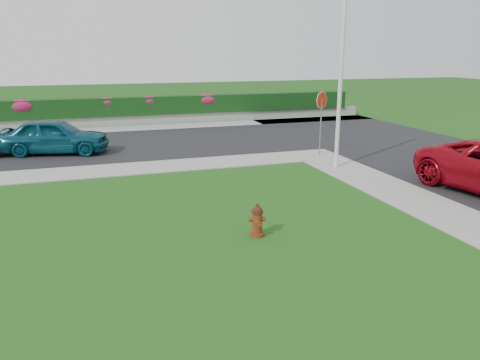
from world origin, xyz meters
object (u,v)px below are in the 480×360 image
object	(u,v)px
fire_hydrant	(257,221)
utility_pole	(340,87)
stop_sign	(321,108)
sedan_teal	(54,136)

from	to	relation	value
fire_hydrant	utility_pole	world-z (taller)	utility_pole
utility_pole	fire_hydrant	bearing A→B (deg)	-133.46
fire_hydrant	utility_pole	bearing A→B (deg)	60.52
fire_hydrant	stop_sign	world-z (taller)	stop_sign
fire_hydrant	utility_pole	size ratio (longest dim) A/B	0.13
sedan_teal	stop_sign	world-z (taller)	stop_sign
fire_hydrant	sedan_teal	size ratio (longest dim) A/B	0.18
stop_sign	utility_pole	bearing A→B (deg)	-104.32
utility_pole	stop_sign	distance (m)	2.49
stop_sign	fire_hydrant	bearing A→B (deg)	-129.56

